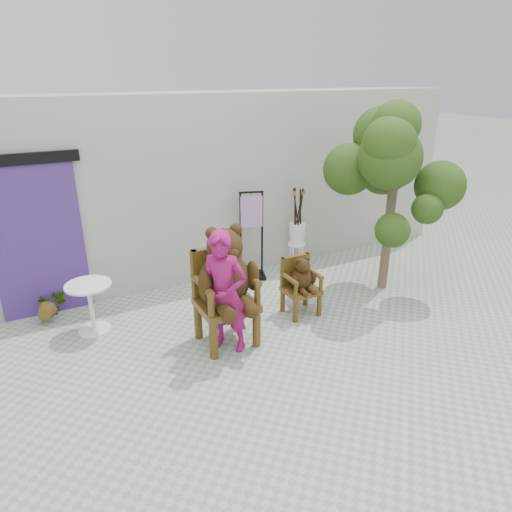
{
  "coord_description": "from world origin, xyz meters",
  "views": [
    {
      "loc": [
        -3.03,
        -4.09,
        3.29
      ],
      "look_at": [
        -0.38,
        1.05,
        0.95
      ],
      "focal_mm": 32.0,
      "sensor_mm": 36.0,
      "label": 1
    }
  ],
  "objects_px": {
    "tree": "(389,160)",
    "chair_big": "(225,279)",
    "display_stand": "(251,246)",
    "chair_small": "(301,280)",
    "person": "(225,294)",
    "cafe_table": "(91,302)",
    "stool_bucket": "(297,233)"
  },
  "relations": [
    {
      "from": "tree",
      "to": "stool_bucket",
      "type": "bearing_deg",
      "value": 117.38
    },
    {
      "from": "chair_big",
      "to": "stool_bucket",
      "type": "distance_m",
      "value": 2.72
    },
    {
      "from": "chair_big",
      "to": "chair_small",
      "type": "distance_m",
      "value": 1.33
    },
    {
      "from": "display_stand",
      "to": "cafe_table",
      "type": "bearing_deg",
      "value": -150.24
    },
    {
      "from": "display_stand",
      "to": "stool_bucket",
      "type": "bearing_deg",
      "value": 20.9
    },
    {
      "from": "person",
      "to": "display_stand",
      "type": "bearing_deg",
      "value": 102.61
    },
    {
      "from": "tree",
      "to": "chair_big",
      "type": "bearing_deg",
      "value": -172.98
    },
    {
      "from": "chair_big",
      "to": "cafe_table",
      "type": "height_order",
      "value": "chair_big"
    },
    {
      "from": "display_stand",
      "to": "tree",
      "type": "xyz_separation_m",
      "value": [
        1.62,
        -1.29,
        1.5
      ]
    },
    {
      "from": "chair_small",
      "to": "cafe_table",
      "type": "distance_m",
      "value": 2.9
    },
    {
      "from": "display_stand",
      "to": "chair_small",
      "type": "bearing_deg",
      "value": -69.25
    },
    {
      "from": "person",
      "to": "tree",
      "type": "bearing_deg",
      "value": 58.51
    },
    {
      "from": "chair_big",
      "to": "cafe_table",
      "type": "bearing_deg",
      "value": 144.69
    },
    {
      "from": "chair_small",
      "to": "person",
      "type": "distance_m",
      "value": 1.47
    },
    {
      "from": "chair_big",
      "to": "display_stand",
      "type": "relative_size",
      "value": 1.06
    },
    {
      "from": "cafe_table",
      "to": "tree",
      "type": "xyz_separation_m",
      "value": [
        4.32,
        -0.72,
        1.64
      ]
    },
    {
      "from": "tree",
      "to": "display_stand",
      "type": "bearing_deg",
      "value": 141.49
    },
    {
      "from": "cafe_table",
      "to": "stool_bucket",
      "type": "relative_size",
      "value": 0.48
    },
    {
      "from": "person",
      "to": "tree",
      "type": "relative_size",
      "value": 0.56
    },
    {
      "from": "stool_bucket",
      "to": "cafe_table",
      "type": "bearing_deg",
      "value": -170.31
    },
    {
      "from": "person",
      "to": "cafe_table",
      "type": "xyz_separation_m",
      "value": [
        -1.4,
        1.3,
        -0.38
      ]
    },
    {
      "from": "person",
      "to": "display_stand",
      "type": "height_order",
      "value": "person"
    },
    {
      "from": "cafe_table",
      "to": "tree",
      "type": "bearing_deg",
      "value": -9.48
    },
    {
      "from": "person",
      "to": "tree",
      "type": "height_order",
      "value": "tree"
    },
    {
      "from": "chair_big",
      "to": "display_stand",
      "type": "height_order",
      "value": "chair_big"
    },
    {
      "from": "person",
      "to": "chair_small",
      "type": "bearing_deg",
      "value": 65.32
    },
    {
      "from": "cafe_table",
      "to": "stool_bucket",
      "type": "distance_m",
      "value": 3.68
    },
    {
      "from": "person",
      "to": "display_stand",
      "type": "xyz_separation_m",
      "value": [
        1.29,
        1.87,
        -0.24
      ]
    },
    {
      "from": "stool_bucket",
      "to": "display_stand",
      "type": "bearing_deg",
      "value": -176.95
    },
    {
      "from": "cafe_table",
      "to": "display_stand",
      "type": "distance_m",
      "value": 2.76
    },
    {
      "from": "person",
      "to": "stool_bucket",
      "type": "distance_m",
      "value": 2.94
    },
    {
      "from": "cafe_table",
      "to": "tree",
      "type": "height_order",
      "value": "tree"
    }
  ]
}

